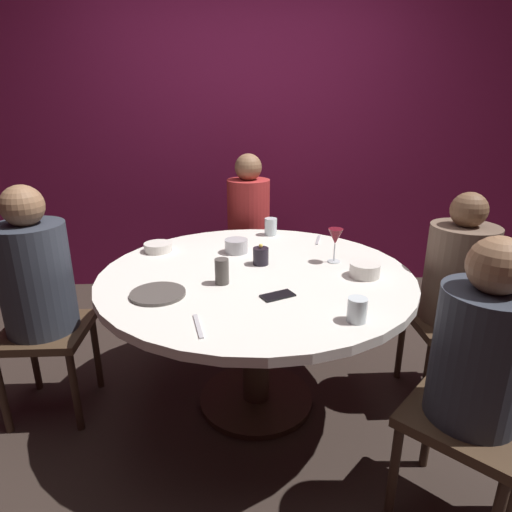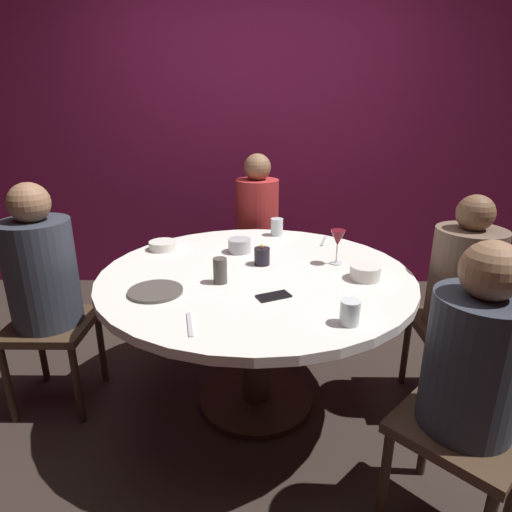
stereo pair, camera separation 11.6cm
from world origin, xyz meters
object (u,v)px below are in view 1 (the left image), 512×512
at_px(seated_diner_back, 249,220).
at_px(cup_by_right_diner, 271,227).
at_px(bowl_serving_large, 236,246).
at_px(seated_diner_left, 36,280).
at_px(candle_holder, 261,256).
at_px(bowl_small_white, 365,270).
at_px(seated_diner_front_right, 479,358).
at_px(seated_diner_right, 458,277).
at_px(cell_phone, 278,296).
at_px(wine_glass, 335,238).
at_px(bowl_salad_center, 158,247).
at_px(dinner_plate, 158,294).
at_px(dining_table, 256,297).
at_px(cup_near_candle, 222,271).
at_px(cup_by_left_diner, 357,310).

distance_m(seated_diner_back, cup_by_right_diner, 0.44).
bearing_deg(bowl_serving_large, seated_diner_left, -162.88).
height_order(candle_holder, cup_by_right_diner, candle_holder).
xyz_separation_m(bowl_serving_large, bowl_small_white, (0.60, -0.38, -0.00)).
relative_size(seated_diner_front_right, bowl_small_white, 8.06).
height_order(seated_diner_front_right, cup_by_right_diner, seated_diner_front_right).
relative_size(seated_diner_left, candle_holder, 10.89).
bearing_deg(candle_holder, bowl_small_white, -21.62).
bearing_deg(seated_diner_right, seated_diner_front_right, 67.99).
height_order(seated_diner_front_right, cell_phone, seated_diner_front_right).
distance_m(wine_glass, bowl_salad_center, 0.96).
distance_m(seated_diner_left, cell_phone, 1.15).
distance_m(candle_holder, dinner_plate, 0.58).
distance_m(seated_diner_left, dinner_plate, 0.66).
height_order(cell_phone, cup_by_right_diner, cup_by_right_diner).
distance_m(dining_table, dinner_plate, 0.51).
xyz_separation_m(seated_diner_left, bowl_salad_center, (0.52, 0.33, 0.04)).
xyz_separation_m(cell_phone, cup_near_candle, (-0.24, 0.15, 0.05)).
distance_m(cell_phone, bowl_salad_center, 0.86).
bearing_deg(seated_diner_back, bowl_salad_center, -36.80).
distance_m(seated_diner_left, cup_by_right_diner, 1.32).
distance_m(seated_diner_back, cup_near_candle, 1.18).
xyz_separation_m(seated_diner_front_right, bowl_salad_center, (-1.24, 1.05, 0.07)).
xyz_separation_m(seated_diner_right, bowl_small_white, (-0.50, -0.09, 0.08)).
relative_size(wine_glass, cell_phone, 1.26).
distance_m(seated_diner_back, seated_diner_right, 1.44).
distance_m(seated_diner_front_right, cup_by_left_diner, 0.43).
height_order(seated_diner_back, cup_by_right_diner, seated_diner_back).
bearing_deg(dining_table, wine_glass, 15.83).
bearing_deg(candle_holder, seated_diner_left, -174.59).
bearing_deg(cup_by_right_diner, cup_near_candle, -110.56).
bearing_deg(bowl_serving_large, wine_glass, -19.66).
bearing_deg(dining_table, dinner_plate, -149.74).
bearing_deg(seated_diner_right, seated_diner_back, -45.66).
relative_size(seated_diner_front_right, bowl_serving_large, 9.05).
distance_m(seated_diner_left, seated_diner_right, 2.05).
xyz_separation_m(wine_glass, cup_near_candle, (-0.56, -0.25, -0.07)).
distance_m(dining_table, candle_holder, 0.21).
relative_size(dining_table, cup_near_candle, 12.86).
bearing_deg(seated_diner_front_right, wine_glass, -24.47).
xyz_separation_m(wine_glass, cup_by_left_diner, (-0.06, -0.63, -0.08)).
relative_size(dinner_plate, bowl_small_white, 1.67).
relative_size(seated_diner_left, cell_phone, 8.40).
bearing_deg(cup_by_right_diner, seated_diner_front_right, -65.96).
height_order(seated_diner_front_right, bowl_serving_large, seated_diner_front_right).
height_order(seated_diner_right, cup_near_candle, seated_diner_right).
distance_m(candle_holder, cup_by_left_diner, 0.70).
bearing_deg(wine_glass, seated_diner_back, 113.90).
relative_size(seated_diner_left, bowl_small_white, 8.40).
relative_size(candle_holder, bowl_salad_center, 0.72).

